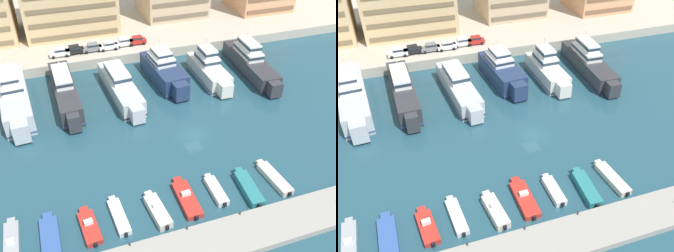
# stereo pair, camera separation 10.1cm
# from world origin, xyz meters

# --- Properties ---
(ground_plane) EXTENTS (400.00, 400.00, 0.00)m
(ground_plane) POSITION_xyz_m (0.00, 0.00, 0.00)
(ground_plane) COLOR #234C5B
(quay_promenade) EXTENTS (180.00, 70.00, 2.10)m
(quay_promenade) POSITION_xyz_m (0.00, 62.70, 1.05)
(quay_promenade) COLOR #BCB29E
(quay_promenade) RESTS_ON ground
(pier_dock) EXTENTS (120.00, 5.41, 0.90)m
(pier_dock) POSITION_xyz_m (0.00, -20.04, 0.45)
(pier_dock) COLOR #9E998E
(pier_dock) RESTS_ON ground
(yacht_silver_left) EXTENTS (6.12, 22.69, 8.17)m
(yacht_silver_left) POSITION_xyz_m (-26.88, 17.68, 2.37)
(yacht_silver_left) COLOR silver
(yacht_silver_left) RESTS_ON ground
(yacht_charcoal_mid_left) EXTENTS (4.28, 21.22, 6.80)m
(yacht_charcoal_mid_left) POSITION_xyz_m (-18.30, 16.98, 2.06)
(yacht_charcoal_mid_left) COLOR #333338
(yacht_charcoal_mid_left) RESTS_ON ground
(yacht_silver_center_left) EXTENTS (5.37, 19.97, 6.71)m
(yacht_silver_center_left) POSITION_xyz_m (-8.48, 15.46, 1.97)
(yacht_silver_center_left) COLOR silver
(yacht_silver_center_left) RESTS_ON ground
(yacht_navy_center) EXTENTS (6.03, 16.97, 7.93)m
(yacht_navy_center) POSITION_xyz_m (0.82, 18.11, 2.29)
(yacht_navy_center) COLOR navy
(yacht_navy_center) RESTS_ON ground
(yacht_ivory_center_right) EXTENTS (4.44, 15.88, 7.93)m
(yacht_ivory_center_right) POSITION_xyz_m (9.49, 16.16, 2.18)
(yacht_ivory_center_right) COLOR silver
(yacht_ivory_center_right) RESTS_ON ground
(yacht_charcoal_mid_right) EXTENTS (5.03, 21.22, 8.02)m
(yacht_charcoal_mid_right) POSITION_xyz_m (18.57, 16.04, 2.23)
(yacht_charcoal_mid_right) COLOR #333338
(yacht_charcoal_mid_right) RESTS_ON ground
(motorboat_grey_far_left) EXTENTS (1.70, 8.30, 1.27)m
(motorboat_grey_far_left) POSITION_xyz_m (-27.86, -13.14, 0.46)
(motorboat_grey_far_left) COLOR #9EA3A8
(motorboat_grey_far_left) RESTS_ON ground
(motorboat_blue_left) EXTENTS (2.19, 7.96, 0.85)m
(motorboat_blue_left) POSITION_xyz_m (-23.60, -13.48, 0.40)
(motorboat_blue_left) COLOR #33569E
(motorboat_blue_left) RESTS_ON ground
(motorboat_red_mid_left) EXTENTS (2.42, 6.26, 1.34)m
(motorboat_red_mid_left) POSITION_xyz_m (-18.99, -13.06, 0.41)
(motorboat_red_mid_left) COLOR red
(motorboat_red_mid_left) RESTS_ON ground
(motorboat_white_center_left) EXTENTS (1.92, 6.63, 0.83)m
(motorboat_white_center_left) POSITION_xyz_m (-15.27, -12.61, 0.38)
(motorboat_white_center_left) COLOR white
(motorboat_white_center_left) RESTS_ON ground
(motorboat_cream_center) EXTENTS (2.33, 6.43, 1.50)m
(motorboat_cream_center) POSITION_xyz_m (-10.51, -13.44, 0.57)
(motorboat_cream_center) COLOR beige
(motorboat_cream_center) RESTS_ON ground
(motorboat_red_center_right) EXTENTS (2.16, 7.52, 1.30)m
(motorboat_red_center_right) POSITION_xyz_m (-6.24, -12.55, 0.41)
(motorboat_red_center_right) COLOR red
(motorboat_red_center_right) RESTS_ON ground
(motorboat_white_mid_right) EXTENTS (1.53, 5.93, 0.87)m
(motorboat_white_mid_right) POSITION_xyz_m (-2.04, -12.51, 0.42)
(motorboat_white_mid_right) COLOR white
(motorboat_white_mid_right) RESTS_ON ground
(motorboat_teal_right) EXTENTS (2.26, 7.21, 1.04)m
(motorboat_teal_right) POSITION_xyz_m (2.23, -13.58, 0.52)
(motorboat_teal_right) COLOR teal
(motorboat_teal_right) RESTS_ON ground
(motorboat_cream_far_right) EXTENTS (2.20, 7.29, 0.89)m
(motorboat_cream_far_right) POSITION_xyz_m (6.55, -13.00, 0.44)
(motorboat_cream_far_right) COLOR beige
(motorboat_cream_far_right) RESTS_ON ground
(car_white_far_left) EXTENTS (4.12, 1.96, 1.80)m
(car_white_far_left) POSITION_xyz_m (-17.66, 31.39, 3.07)
(car_white_far_left) COLOR white
(car_white_far_left) RESTS_ON quay_promenade
(car_black_left) EXTENTS (4.23, 2.19, 1.80)m
(car_black_left) POSITION_xyz_m (-14.67, 31.63, 3.07)
(car_black_left) COLOR black
(car_black_left) RESTS_ON quay_promenade
(car_grey_mid_left) EXTENTS (4.12, 1.96, 1.80)m
(car_grey_mid_left) POSITION_xyz_m (-10.81, 31.57, 3.07)
(car_grey_mid_left) COLOR slate
(car_grey_mid_left) RESTS_ON quay_promenade
(car_white_center_left) EXTENTS (4.12, 1.96, 1.80)m
(car_white_center_left) POSITION_xyz_m (-7.34, 31.35, 3.07)
(car_white_center_left) COLOR white
(car_white_center_left) RESTS_ON quay_promenade
(car_white_center) EXTENTS (4.16, 2.05, 1.80)m
(car_white_center) POSITION_xyz_m (-3.86, 32.05, 3.07)
(car_white_center) COLOR white
(car_white_center) RESTS_ON quay_promenade
(car_red_center_right) EXTENTS (4.12, 1.96, 1.80)m
(car_red_center_right) POSITION_xyz_m (-0.86, 32.08, 3.07)
(car_red_center_right) COLOR red
(car_red_center_right) RESTS_ON quay_promenade
(bollard_west) EXTENTS (0.20, 0.20, 0.61)m
(bollard_west) POSITION_xyz_m (-15.07, -17.58, 1.22)
(bollard_west) COLOR #2D2D33
(bollard_west) RESTS_ON pier_dock
(bollard_west_mid) EXTENTS (0.20, 0.20, 0.61)m
(bollard_west_mid) POSITION_xyz_m (-8.11, -17.58, 1.22)
(bollard_west_mid) COLOR #2D2D33
(bollard_west_mid) RESTS_ON pier_dock
(bollard_east_mid) EXTENTS (0.20, 0.20, 0.61)m
(bollard_east_mid) POSITION_xyz_m (-1.14, -17.58, 1.22)
(bollard_east_mid) COLOR #2D2D33
(bollard_east_mid) RESTS_ON pier_dock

